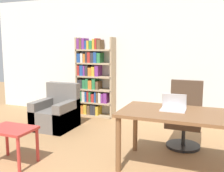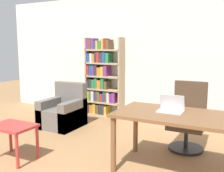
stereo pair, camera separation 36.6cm
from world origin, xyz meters
TOP-DOWN VIEW (x-y plane):
  - wall_back at (0.00, 4.53)m, footprint 8.00×0.06m
  - desk at (1.04, 2.36)m, footprint 1.70×0.86m
  - laptop at (0.86, 2.42)m, footprint 0.32×0.21m
  - office_chair at (0.93, 3.23)m, footprint 0.53×0.53m
  - side_table_blue at (-1.16, 1.67)m, footprint 0.61×0.44m
  - armchair at (-1.51, 3.25)m, footprint 0.70×0.77m
  - bookshelf at (-1.25, 4.34)m, footprint 0.88×0.28m

SIDE VIEW (x-z plane):
  - armchair at x=-1.51m, z-range -0.15..0.71m
  - side_table_blue at x=-1.16m, z-range 0.17..0.67m
  - office_chair at x=0.93m, z-range -0.06..0.98m
  - desk at x=1.04m, z-range 0.29..1.05m
  - laptop at x=0.86m, z-range 0.70..0.92m
  - bookshelf at x=-1.25m, z-range -0.03..1.75m
  - wall_back at x=0.00m, z-range 0.00..2.70m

